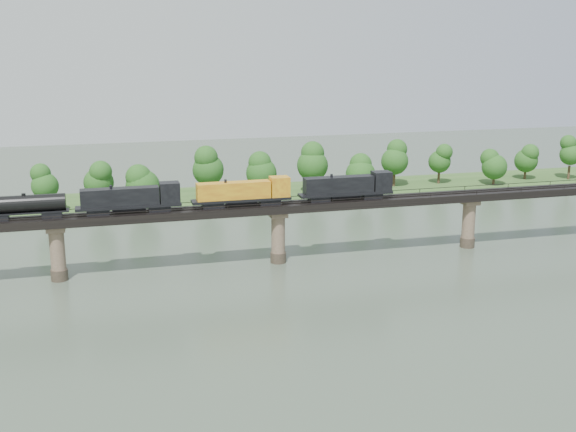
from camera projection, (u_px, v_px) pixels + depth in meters
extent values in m
plane|color=#374536|center=(327.00, 320.00, 109.76)|extent=(400.00, 400.00, 0.00)
cube|color=#2D4E1F|center=(227.00, 198.00, 189.21)|extent=(300.00, 24.00, 1.60)
cylinder|color=#473A2D|center=(59.00, 275.00, 127.58)|extent=(3.00, 3.00, 2.00)
cylinder|color=#7D6552|center=(57.00, 250.00, 126.49)|extent=(2.60, 2.60, 9.00)
cube|color=#7D6552|center=(56.00, 228.00, 125.52)|extent=(3.20, 3.20, 1.00)
cylinder|color=#473A2D|center=(278.00, 257.00, 137.63)|extent=(3.00, 3.00, 2.00)
cylinder|color=#7D6552|center=(278.00, 235.00, 136.53)|extent=(2.60, 2.60, 9.00)
cube|color=#7D6552|center=(278.00, 214.00, 135.56)|extent=(3.20, 3.20, 1.00)
cylinder|color=#473A2D|center=(467.00, 242.00, 147.67)|extent=(3.00, 3.00, 2.00)
cylinder|color=#7D6552|center=(469.00, 221.00, 146.57)|extent=(2.60, 2.60, 9.00)
cube|color=#7D6552|center=(470.00, 202.00, 145.60)|extent=(3.20, 3.20, 1.00)
cube|color=black|center=(278.00, 208.00, 135.26)|extent=(220.00, 5.00, 1.50)
cube|color=black|center=(279.00, 204.00, 134.35)|extent=(220.00, 0.12, 0.16)
cube|color=black|center=(277.00, 202.00, 135.76)|extent=(220.00, 0.12, 0.16)
cube|color=black|center=(281.00, 203.00, 132.66)|extent=(220.00, 0.10, 0.10)
cube|color=black|center=(275.00, 197.00, 137.15)|extent=(220.00, 0.10, 0.10)
cube|color=black|center=(281.00, 205.00, 132.74)|extent=(0.08, 0.08, 0.70)
cube|color=black|center=(275.00, 199.00, 137.24)|extent=(0.08, 0.08, 0.70)
cylinder|color=#382619|center=(47.00, 205.00, 169.29)|extent=(0.70, 0.70, 3.51)
sphere|color=#184814|center=(45.00, 186.00, 168.16)|extent=(6.31, 6.31, 6.31)
sphere|color=#184814|center=(44.00, 174.00, 167.44)|extent=(4.73, 4.73, 4.73)
cylinder|color=#382619|center=(100.00, 201.00, 174.74)|extent=(0.70, 0.70, 3.34)
sphere|color=#184814|center=(99.00, 182.00, 173.65)|extent=(7.18, 7.18, 7.18)
sphere|color=#184814|center=(98.00, 171.00, 172.98)|extent=(5.39, 5.39, 5.39)
cylinder|color=#382619|center=(144.00, 202.00, 174.85)|extent=(0.70, 0.70, 2.83)
sphere|color=#184814|center=(143.00, 186.00, 173.93)|extent=(8.26, 8.26, 8.26)
sphere|color=#184814|center=(142.00, 177.00, 173.36)|extent=(6.19, 6.19, 6.19)
cylinder|color=#382619|center=(209.00, 190.00, 185.09)|extent=(0.70, 0.70, 3.96)
sphere|color=#184814|center=(208.00, 170.00, 183.80)|extent=(8.07, 8.07, 8.07)
sphere|color=#184814|center=(208.00, 157.00, 183.00)|extent=(6.05, 6.05, 6.05)
cylinder|color=#382619|center=(262.00, 190.00, 187.14)|extent=(0.70, 0.70, 3.27)
sphere|color=#184814|center=(261.00, 173.00, 186.08)|extent=(8.03, 8.03, 8.03)
sphere|color=#184814|center=(261.00, 163.00, 185.42)|extent=(6.02, 6.02, 6.02)
cylinder|color=#382619|center=(312.00, 185.00, 191.70)|extent=(0.70, 0.70, 3.92)
sphere|color=#184814|center=(312.00, 165.00, 190.43)|extent=(8.29, 8.29, 8.29)
sphere|color=#184814|center=(313.00, 153.00, 189.64)|extent=(6.21, 6.21, 6.21)
cylinder|color=#382619|center=(360.00, 189.00, 188.04)|extent=(0.70, 0.70, 3.02)
sphere|color=#184814|center=(360.00, 174.00, 187.06)|extent=(7.74, 7.74, 7.74)
sphere|color=#184814|center=(361.00, 165.00, 186.45)|extent=(5.80, 5.80, 5.80)
cylinder|color=#382619|center=(394.00, 179.00, 199.39)|extent=(0.70, 0.70, 3.80)
sphere|color=#184814|center=(395.00, 161.00, 198.16)|extent=(7.47, 7.47, 7.47)
sphere|color=#184814|center=(395.00, 150.00, 197.39)|extent=(5.60, 5.60, 5.60)
cylinder|color=#382619|center=(439.00, 177.00, 203.09)|extent=(0.70, 0.70, 3.38)
sphere|color=#184814|center=(440.00, 162.00, 202.00)|extent=(6.23, 6.23, 6.23)
sphere|color=#184814|center=(440.00, 152.00, 201.31)|extent=(4.67, 4.67, 4.67)
cylinder|color=#382619|center=(494.00, 180.00, 201.15)|extent=(0.70, 0.70, 2.77)
sphere|color=#184814|center=(494.00, 167.00, 200.25)|extent=(7.04, 7.04, 7.04)
sphere|color=#184814|center=(495.00, 159.00, 199.69)|extent=(5.28, 5.28, 5.28)
cylinder|color=#382619|center=(525.00, 174.00, 209.31)|extent=(0.70, 0.70, 2.94)
sphere|color=#184814|center=(526.00, 161.00, 208.36)|extent=(6.73, 6.73, 6.73)
sphere|color=#184814|center=(527.00, 152.00, 207.76)|extent=(5.05, 5.05, 5.05)
cylinder|color=#382619|center=(569.00, 172.00, 208.99)|extent=(0.70, 0.70, 3.94)
sphere|color=#184814|center=(570.00, 154.00, 207.71)|extent=(6.17, 6.17, 6.17)
sphere|color=#184814|center=(572.00, 143.00, 206.91)|extent=(4.62, 4.62, 4.62)
cube|color=black|center=(372.00, 195.00, 139.64)|extent=(3.88, 2.33, 1.07)
cube|color=black|center=(319.00, 199.00, 136.97)|extent=(3.88, 2.33, 1.07)
cube|color=black|center=(346.00, 193.00, 138.14)|extent=(18.42, 2.91, 0.48)
cube|color=black|center=(339.00, 185.00, 137.34)|extent=(13.57, 2.62, 3.10)
cube|color=black|center=(381.00, 181.00, 139.46)|extent=(3.49, 2.91, 3.68)
cylinder|color=black|center=(346.00, 196.00, 138.27)|extent=(5.82, 1.36, 1.36)
cube|color=black|center=(270.00, 201.00, 134.53)|extent=(3.88, 2.33, 1.07)
cube|color=black|center=(213.00, 205.00, 131.86)|extent=(3.88, 2.33, 1.07)
cube|color=black|center=(241.00, 200.00, 133.03)|extent=(18.42, 2.91, 0.48)
cube|color=gold|center=(234.00, 190.00, 132.23)|extent=(13.57, 2.62, 3.10)
cube|color=gold|center=(280.00, 186.00, 134.35)|extent=(3.49, 2.91, 3.68)
cylinder|color=black|center=(241.00, 202.00, 133.16)|extent=(5.82, 1.36, 1.36)
cube|color=black|center=(159.00, 208.00, 129.42)|extent=(3.88, 2.33, 1.07)
cube|color=black|center=(98.00, 212.00, 126.75)|extent=(3.88, 2.33, 1.07)
cube|color=black|center=(129.00, 206.00, 127.92)|extent=(18.42, 2.91, 0.48)
cube|color=black|center=(120.00, 197.00, 127.12)|extent=(13.57, 2.62, 3.10)
cube|color=black|center=(170.00, 192.00, 129.24)|extent=(3.49, 2.91, 3.68)
cylinder|color=black|center=(129.00, 209.00, 128.05)|extent=(5.82, 1.36, 1.36)
cube|color=black|center=(52.00, 214.00, 124.80)|extent=(3.39, 2.13, 1.07)
cube|color=black|center=(25.00, 212.00, 123.55)|extent=(14.54, 2.33, 0.29)
cylinder|color=black|center=(24.00, 204.00, 123.17)|extent=(13.57, 2.91, 2.91)
cylinder|color=black|center=(23.00, 195.00, 122.80)|extent=(0.68, 0.68, 0.48)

